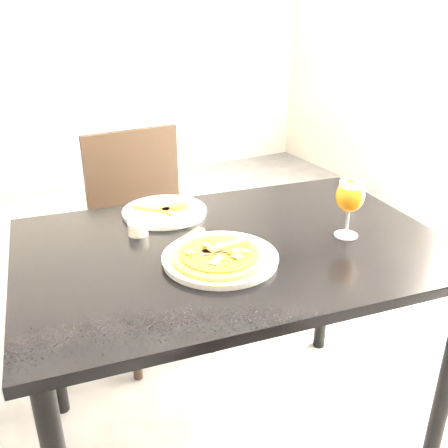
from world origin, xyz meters
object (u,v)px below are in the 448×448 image
chair_far (148,234)px  dining_table (233,271)px  beer_glass (350,196)px  pizza (219,255)px

chair_far → dining_table: bearing=-90.0°
beer_glass → pizza: bearing=176.4°
dining_table → beer_glass: bearing=-11.8°
beer_glass → chair_far: bearing=113.1°
dining_table → pizza: bearing=-128.6°
dining_table → beer_glass: beer_glass is taller
dining_table → chair_far: chair_far is taller
pizza → beer_glass: (0.41, -0.03, 0.10)m
pizza → beer_glass: bearing=-3.6°
pizza → beer_glass: 0.42m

